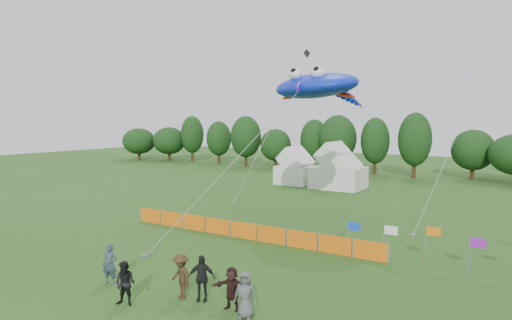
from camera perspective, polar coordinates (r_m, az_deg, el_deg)
The scene contains 15 objects.
ground at distance 20.44m, azimuth -9.49°, elevation -16.01°, with size 160.00×160.00×0.00m, color #234C16.
treeline at distance 60.14m, azimuth 21.85°, elevation 1.79°, with size 104.57×8.78×8.36m.
tent_left at distance 51.63m, azimuth 5.01°, elevation -1.12°, with size 3.83×3.83×3.38m.
tent_right at distance 48.90m, azimuth 10.26°, elevation -1.33°, with size 5.27×4.22×3.72m.
barrier_fence at distance 28.39m, azimuth -1.55°, elevation -8.80°, with size 17.90×0.06×1.00m.
flag_row at distance 24.12m, azimuth 23.40°, elevation -9.62°, with size 10.73×0.37×2.25m.
spectator_a at distance 21.81m, azimuth -17.80°, elevation -12.30°, with size 0.66×0.43×1.81m, color #2F3F4F.
spectator_b at distance 19.33m, azimuth -16.03°, elevation -14.63°, with size 0.86×0.67×1.76m, color black.
spectator_c at distance 19.51m, azimuth -9.38°, elevation -14.14°, with size 1.20×0.69×1.86m, color #382816.
spectator_d at distance 19.19m, azimuth -6.84°, elevation -14.41°, with size 1.10×0.46×1.88m, color black.
spectator_e at distance 17.57m, azimuth -1.33°, elevation -16.48°, with size 0.86×0.56×1.76m, color #505156.
spectator_f at distance 18.29m, azimuth -3.06°, elevation -15.73°, with size 1.55×0.49×1.67m, color black.
stingray_kite at distance 33.02m, azimuth 7.93°, elevation 9.07°, with size 8.29×21.75×10.87m.
small_kite_white at distance 36.21m, azimuth 24.62°, elevation 4.96°, with size 3.14×9.32×10.66m.
small_kite_dark at distance 42.79m, azimuth 2.69°, elevation 5.80°, with size 3.15×9.03×14.15m.
Camera 1 is at (12.87, -14.06, 7.37)m, focal length 32.00 mm.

